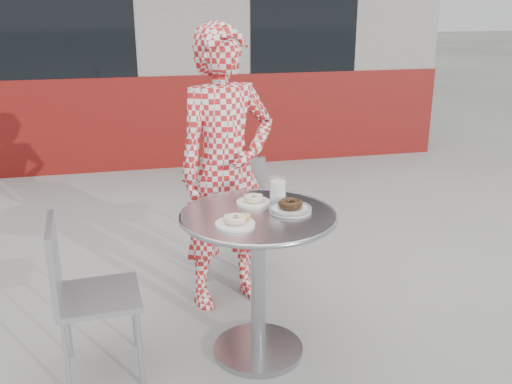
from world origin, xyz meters
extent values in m
plane|color=#9C9A95|center=(0.00, 0.00, 0.00)|extent=(60.00, 60.00, 0.00)
cube|color=gray|center=(0.00, 5.60, 1.50)|extent=(6.00, 4.00, 3.00)
cube|color=maroon|center=(0.00, 3.68, 0.50)|extent=(6.02, 0.20, 1.00)
cube|color=black|center=(-1.20, 3.61, 1.70)|extent=(1.60, 0.04, 1.40)
cube|color=black|center=(1.40, 3.61, 1.70)|extent=(1.20, 0.04, 1.40)
cylinder|color=#B0B0B5|center=(0.03, -0.02, 0.02)|extent=(0.47, 0.47, 0.03)
cylinder|color=#B0B0B5|center=(0.03, -0.02, 0.39)|extent=(0.07, 0.07, 0.74)
cylinder|color=#B0B0B5|center=(0.03, -0.02, 0.76)|extent=(0.74, 0.74, 0.02)
torus|color=#B0B0B5|center=(0.03, -0.02, 0.76)|extent=(0.77, 0.77, 0.03)
cube|color=#ADAFB5|center=(0.09, 0.97, 0.43)|extent=(0.46, 0.46, 0.03)
cube|color=#ADAFB5|center=(0.06, 0.78, 0.64)|extent=(0.40, 0.10, 0.40)
cube|color=#ADAFB5|center=(-0.75, 0.00, 0.41)|extent=(0.40, 0.40, 0.03)
cube|color=#ADAFB5|center=(-0.93, -0.01, 0.61)|extent=(0.05, 0.38, 0.38)
imported|color=#B11B1E|center=(-0.02, 0.58, 0.82)|extent=(0.68, 0.54, 1.64)
cylinder|color=white|center=(0.04, 0.12, 0.78)|extent=(0.17, 0.17, 0.01)
torus|color=tan|center=(0.04, 0.12, 0.80)|extent=(0.10, 0.10, 0.03)
cylinder|color=white|center=(-0.11, -0.15, 0.78)|extent=(0.18, 0.18, 0.01)
torus|color=tan|center=(-0.11, -0.15, 0.80)|extent=(0.11, 0.11, 0.03)
sphere|color=#B77A3F|center=(-0.05, -0.13, 0.81)|extent=(0.04, 0.04, 0.04)
cylinder|color=white|center=(0.19, -0.02, 0.78)|extent=(0.21, 0.21, 0.01)
torus|color=black|center=(0.19, -0.02, 0.81)|extent=(0.12, 0.12, 0.04)
torus|color=black|center=(0.19, -0.02, 0.79)|extent=(0.21, 0.21, 0.02)
cylinder|color=white|center=(0.16, 0.12, 0.83)|extent=(0.08, 0.08, 0.11)
cylinder|color=white|center=(0.16, 0.12, 0.84)|extent=(0.08, 0.08, 0.13)
camera|label=1|loc=(-0.57, -2.52, 1.74)|focal=40.00mm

